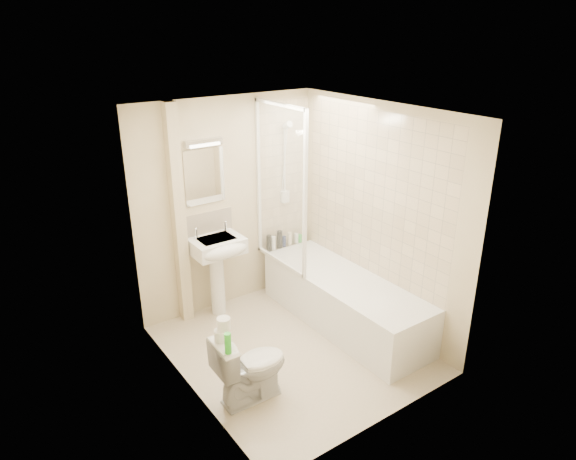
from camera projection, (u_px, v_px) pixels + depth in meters
floor at (293, 349)px, 5.24m from camera, size 2.50×2.50×0.00m
wall_back at (228, 205)px, 5.74m from camera, size 2.20×0.02×2.40m
wall_left at (184, 272)px, 4.20m from camera, size 0.02×2.50×2.40m
wall_right at (378, 217)px, 5.38m from camera, size 0.02×2.50×2.40m
ceiling at (294, 111)px, 4.34m from camera, size 2.20×2.50×0.02m
tile_back at (283, 175)px, 6.04m from camera, size 0.70×0.01×1.75m
tile_right at (373, 195)px, 5.35m from camera, size 0.01×2.10×1.75m
pipe_boxing at (179, 218)px, 5.36m from camera, size 0.12×0.12×2.40m
splashback at (208, 225)px, 5.65m from camera, size 0.60×0.02×0.30m
mirror at (205, 177)px, 5.44m from camera, size 0.46×0.01×0.60m
strip_light at (203, 143)px, 5.29m from camera, size 0.42×0.07×0.07m
bathtub at (344, 300)px, 5.59m from camera, size 0.70×2.10×0.55m
shower_screen at (280, 188)px, 5.52m from camera, size 0.04×0.92×1.80m
shower_fixture at (285, 166)px, 5.96m from camera, size 0.10×0.16×0.99m
pedestal_sink at (219, 255)px, 5.58m from camera, size 0.55×0.50×1.06m
bottle_black_a at (269, 243)px, 6.14m from camera, size 0.06×0.06×0.20m
bottle_white_a at (273, 243)px, 6.17m from camera, size 0.06×0.06×0.17m
bottle_black_b at (280, 239)px, 6.21m from camera, size 0.07×0.07×0.22m
bottle_blue at (284, 241)px, 6.26m from camera, size 0.05×0.05×0.13m
bottle_cream at (290, 239)px, 6.30m from camera, size 0.05×0.05×0.16m
bottle_white_b at (296, 238)px, 6.37m from camera, size 0.05×0.05×0.13m
bottle_green at (300, 238)px, 6.40m from camera, size 0.06×0.06×0.10m
toilet at (251, 366)px, 4.45m from camera, size 0.41×0.67×0.66m
toilet_roll_lower at (221, 335)px, 4.22m from camera, size 0.11×0.11×0.10m
toilet_roll_upper at (224, 324)px, 4.20m from camera, size 0.11×0.11×0.10m
green_bottle at (228, 343)px, 4.04m from camera, size 0.05×0.05×0.18m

